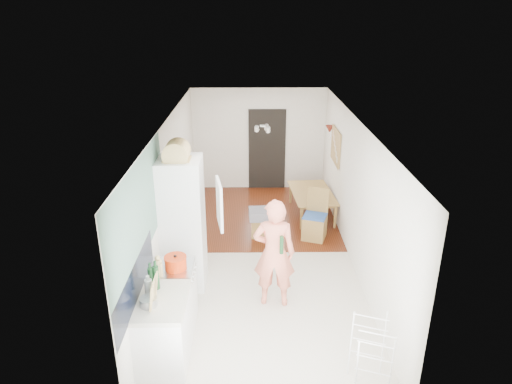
{
  "coord_description": "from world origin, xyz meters",
  "views": [
    {
      "loc": [
        -0.19,
        -7.23,
        4.23
      ],
      "look_at": [
        -0.11,
        0.2,
        1.22
      ],
      "focal_mm": 32.0,
      "sensor_mm": 36.0,
      "label": 1
    }
  ],
  "objects_px": {
    "drying_rack": "(371,352)",
    "stool": "(259,227)",
    "person": "(274,244)",
    "dining_table": "(313,205)",
    "dining_chair": "(315,215)"
  },
  "relations": [
    {
      "from": "person",
      "to": "dining_table",
      "type": "relative_size",
      "value": 1.57
    },
    {
      "from": "drying_rack",
      "to": "dining_table",
      "type": "bearing_deg",
      "value": 110.65
    },
    {
      "from": "person",
      "to": "drying_rack",
      "type": "xyz_separation_m",
      "value": [
        1.09,
        -1.59,
        -0.6
      ]
    },
    {
      "from": "drying_rack",
      "to": "stool",
      "type": "bearing_deg",
      "value": 128.14
    },
    {
      "from": "dining_table",
      "to": "stool",
      "type": "height_order",
      "value": "dining_table"
    },
    {
      "from": "dining_chair",
      "to": "person",
      "type": "bearing_deg",
      "value": -93.71
    },
    {
      "from": "dining_table",
      "to": "stool",
      "type": "distance_m",
      "value": 1.55
    },
    {
      "from": "dining_table",
      "to": "stool",
      "type": "bearing_deg",
      "value": 125.55
    },
    {
      "from": "drying_rack",
      "to": "person",
      "type": "bearing_deg",
      "value": 143.96
    },
    {
      "from": "person",
      "to": "drying_rack",
      "type": "bearing_deg",
      "value": 128.87
    },
    {
      "from": "person",
      "to": "dining_chair",
      "type": "height_order",
      "value": "person"
    },
    {
      "from": "person",
      "to": "drying_rack",
      "type": "height_order",
      "value": "person"
    },
    {
      "from": "person",
      "to": "stool",
      "type": "xyz_separation_m",
      "value": [
        -0.18,
        2.19,
        -0.81
      ]
    },
    {
      "from": "dining_table",
      "to": "dining_chair",
      "type": "distance_m",
      "value": 1.14
    },
    {
      "from": "dining_table",
      "to": "drying_rack",
      "type": "distance_m",
      "value": 4.78
    }
  ]
}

